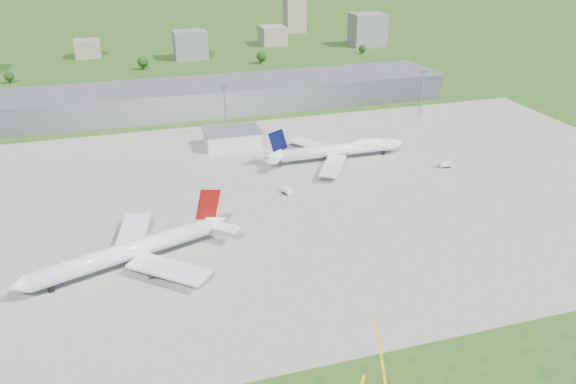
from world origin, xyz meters
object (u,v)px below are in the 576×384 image
object	(u,v)px
van_white_far	(445,165)
van_white_near	(287,191)
tug_yellow	(131,252)
airliner_blue_quad	(339,150)
airliner_red_twin	(132,251)

from	to	relation	value
van_white_far	van_white_near	bearing A→B (deg)	-171.03
van_white_near	tug_yellow	bearing A→B (deg)	97.38
van_white_near	van_white_far	world-z (taller)	van_white_far
airliner_blue_quad	tug_yellow	xyz separation A→B (m)	(-94.89, -56.83, -3.94)
airliner_red_twin	van_white_far	size ratio (longest dim) A/B	12.71
tug_yellow	van_white_far	bearing A→B (deg)	-26.81
airliner_red_twin	van_white_near	distance (m)	70.85
tug_yellow	van_white_far	distance (m)	140.79
airliner_blue_quad	van_white_near	distance (m)	43.58
airliner_blue_quad	van_white_far	bearing A→B (deg)	-27.61
airliner_red_twin	van_white_near	world-z (taller)	airliner_red_twin
tug_yellow	van_white_near	world-z (taller)	van_white_near
tug_yellow	airliner_red_twin	bearing A→B (deg)	-126.65
airliner_red_twin	airliner_blue_quad	size ratio (longest dim) A/B	1.02
tug_yellow	van_white_near	size ratio (longest dim) A/B	0.72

